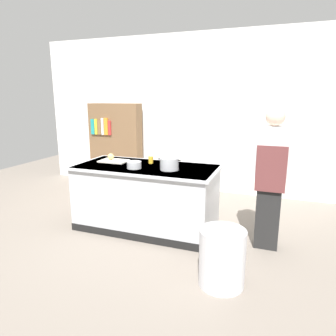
% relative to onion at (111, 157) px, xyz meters
% --- Properties ---
extents(ground_plane, '(10.00, 10.00, 0.00)m').
position_rel_onion_xyz_m(ground_plane, '(0.63, -0.14, -0.97)').
color(ground_plane, slate).
extents(back_wall, '(6.40, 0.12, 3.00)m').
position_rel_onion_xyz_m(back_wall, '(0.63, 1.96, 0.53)').
color(back_wall, white).
rests_on(back_wall, ground_plane).
extents(counter_island, '(1.98, 0.98, 0.90)m').
position_rel_onion_xyz_m(counter_island, '(0.63, -0.14, -0.50)').
color(counter_island, '#B7BABF').
rests_on(counter_island, ground_plane).
extents(cutting_board, '(0.40, 0.28, 0.02)m').
position_rel_onion_xyz_m(cutting_board, '(0.07, -0.03, -0.06)').
color(cutting_board, silver).
rests_on(cutting_board, counter_island).
extents(onion, '(0.09, 0.09, 0.09)m').
position_rel_onion_xyz_m(onion, '(0.00, 0.00, 0.00)').
color(onion, tan).
rests_on(onion, cutting_board).
extents(stock_pot, '(0.31, 0.24, 0.16)m').
position_rel_onion_xyz_m(stock_pot, '(1.01, -0.23, 0.01)').
color(stock_pot, '#B7BABF').
rests_on(stock_pot, counter_island).
extents(mixing_bowl, '(0.19, 0.19, 0.09)m').
position_rel_onion_xyz_m(mixing_bowl, '(0.54, -0.32, -0.02)').
color(mixing_bowl, '#B7BABF').
rests_on(mixing_bowl, counter_island).
extents(juice_cup, '(0.07, 0.07, 0.10)m').
position_rel_onion_xyz_m(juice_cup, '(0.62, 0.05, -0.02)').
color(juice_cup, yellow).
rests_on(juice_cup, counter_island).
extents(trash_bin, '(0.45, 0.45, 0.58)m').
position_rel_onion_xyz_m(trash_bin, '(1.89, -1.14, -0.68)').
color(trash_bin, silver).
rests_on(trash_bin, ground_plane).
extents(person_chef, '(0.38, 0.25, 1.72)m').
position_rel_onion_xyz_m(person_chef, '(2.27, -0.16, -0.05)').
color(person_chef, black).
rests_on(person_chef, ground_plane).
extents(bookshelf, '(1.10, 0.31, 1.70)m').
position_rel_onion_xyz_m(bookshelf, '(-0.87, 1.66, -0.11)').
color(bookshelf, brown).
rests_on(bookshelf, ground_plane).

